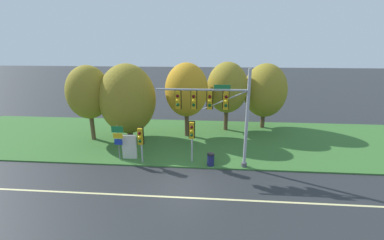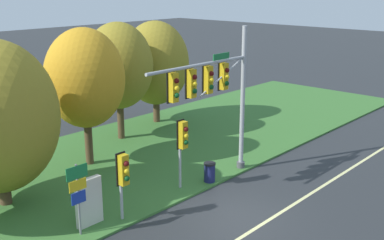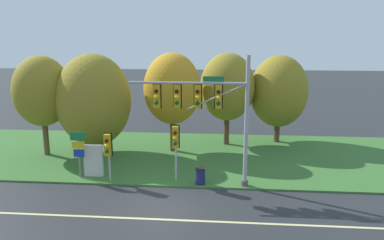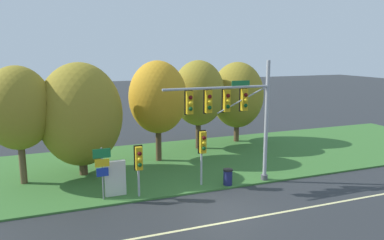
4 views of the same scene
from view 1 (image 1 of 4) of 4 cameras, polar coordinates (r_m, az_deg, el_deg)
name	(u,v)px [view 1 (image 1 of 4)]	position (r m, az deg, el deg)	size (l,w,h in m)	color
ground_plane	(185,187)	(16.84, -1.61, -14.58)	(160.00, 160.00, 0.00)	#282B2D
lane_stripe	(183,197)	(15.84, -2.09, -16.83)	(36.00, 0.16, 0.01)	beige
grass_verge	(194,139)	(24.21, 0.48, -4.22)	(48.00, 11.50, 0.10)	#386B2D
traffic_signal_mast	(217,107)	(17.68, 5.49, 2.82)	(6.46, 0.49, 7.07)	#9EA0A5
pedestrian_signal_near_kerb	(192,133)	(18.72, -0.05, -2.89)	(0.46, 0.55, 3.23)	#9EA0A5
pedestrian_signal_further_along	(140,138)	(19.12, -11.39, -3.96)	(0.46, 0.55, 2.80)	#9EA0A5
route_sign_post	(118,138)	(20.06, -16.12, -3.83)	(0.90, 0.08, 2.77)	slate
tree_nearest_road	(88,92)	(24.64, -22.03, 5.70)	(3.81, 3.81, 6.81)	brown
tree_left_of_mast	(128,99)	(23.82, -14.11, 4.54)	(5.03, 5.03, 6.94)	#4C3823
tree_behind_signpost	(187,90)	(23.76, -1.21, 6.67)	(3.97, 3.97, 6.95)	#4C3823
tree_mid_verge	(227,88)	(25.76, 7.82, 7.11)	(4.02, 4.02, 6.89)	#4C3823
tree_tall_centre	(265,91)	(27.34, 15.93, 6.29)	(4.37, 4.37, 6.68)	#4C3823
info_kiosk	(129,147)	(20.48, -13.75, -5.83)	(1.10, 0.24, 1.90)	beige
trash_bin	(211,159)	(19.04, 4.17, -8.72)	(0.56, 0.56, 0.93)	#191E4C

